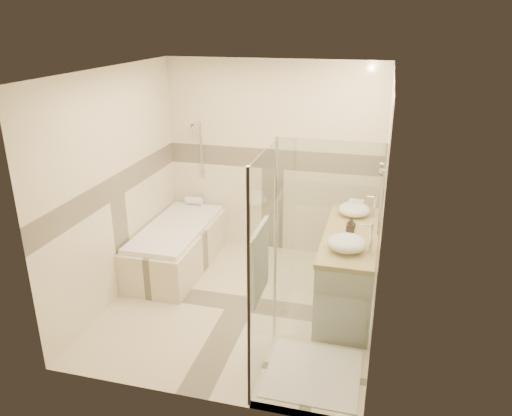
% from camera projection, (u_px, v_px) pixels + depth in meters
% --- Properties ---
extents(room, '(2.82, 3.02, 2.52)m').
position_uv_depth(room, '(246.00, 197.00, 5.06)').
color(room, beige).
rests_on(room, ground).
extents(bathtub, '(0.75, 1.70, 0.56)m').
position_uv_depth(bathtub, '(177.00, 244.00, 6.23)').
color(bathtub, beige).
rests_on(bathtub, ground).
extents(vanity, '(0.58, 1.62, 0.85)m').
position_uv_depth(vanity, '(349.00, 269.00, 5.37)').
color(vanity, silver).
rests_on(vanity, ground).
extents(shower_enclosure, '(0.96, 0.93, 2.04)m').
position_uv_depth(shower_enclosure, '(303.00, 325.00, 4.26)').
color(shower_enclosure, beige).
rests_on(shower_enclosure, ground).
extents(vessel_sink_near, '(0.36, 0.36, 0.15)m').
position_uv_depth(vessel_sink_near, '(354.00, 209.00, 5.66)').
color(vessel_sink_near, white).
rests_on(vessel_sink_near, vanity).
extents(vessel_sink_far, '(0.38, 0.38, 0.15)m').
position_uv_depth(vessel_sink_far, '(347.00, 243.00, 4.81)').
color(vessel_sink_far, white).
rests_on(vessel_sink_far, vanity).
extents(faucet_near, '(0.11, 0.03, 0.26)m').
position_uv_depth(faucet_near, '(374.00, 205.00, 5.58)').
color(faucet_near, silver).
rests_on(faucet_near, vanity).
extents(faucet_far, '(0.12, 0.03, 0.30)m').
position_uv_depth(faucet_far, '(370.00, 236.00, 4.72)').
color(faucet_far, silver).
rests_on(faucet_far, vanity).
extents(amenity_bottle_a, '(0.09, 0.09, 0.18)m').
position_uv_depth(amenity_bottle_a, '(350.00, 227.00, 5.14)').
color(amenity_bottle_a, black).
rests_on(amenity_bottle_a, vanity).
extents(amenity_bottle_b, '(0.12, 0.12, 0.13)m').
position_uv_depth(amenity_bottle_b, '(351.00, 223.00, 5.29)').
color(amenity_bottle_b, black).
rests_on(amenity_bottle_b, vanity).
extents(folded_towels, '(0.20, 0.30, 0.09)m').
position_uv_depth(folded_towels, '(355.00, 206.00, 5.83)').
color(folded_towels, silver).
rests_on(folded_towels, vanity).
extents(rolled_towel, '(0.24, 0.11, 0.11)m').
position_uv_depth(rolled_towel, '(194.00, 201.00, 6.81)').
color(rolled_towel, silver).
rests_on(rolled_towel, bathtub).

